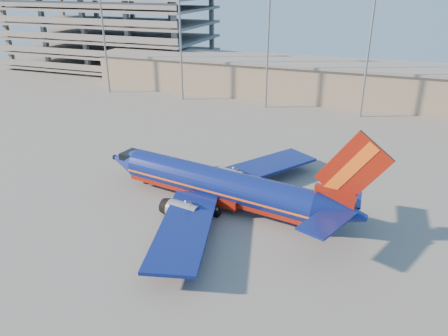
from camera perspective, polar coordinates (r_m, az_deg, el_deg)
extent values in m
plane|color=slate|center=(54.76, -2.30, -4.85)|extent=(220.00, 220.00, 0.00)
cube|color=gray|center=(105.06, 15.35, 10.66)|extent=(120.00, 15.00, 8.00)
cube|color=slate|center=(104.26, 15.61, 12.91)|extent=(122.00, 16.00, 0.60)
cube|color=slate|center=(145.45, -14.14, 13.01)|extent=(60.00, 30.00, 0.70)
cube|color=slate|center=(144.78, -14.31, 14.64)|extent=(60.00, 30.00, 0.70)
cube|color=slate|center=(144.24, -14.48, 16.28)|extent=(60.00, 30.00, 0.70)
cube|color=slate|center=(143.81, -14.66, 17.93)|extent=(60.00, 30.00, 0.70)
cube|color=slate|center=(143.51, -14.84, 19.59)|extent=(60.00, 30.00, 0.70)
cube|color=slate|center=(154.97, -11.75, 17.39)|extent=(1.20, 1.20, 21.00)
cylinder|color=gray|center=(111.23, -15.45, 16.59)|extent=(0.44, 0.44, 28.00)
cylinder|color=gray|center=(101.10, -5.72, 16.65)|extent=(0.44, 0.44, 28.00)
cylinder|color=gray|center=(94.19, 5.77, 16.14)|extent=(0.44, 0.44, 28.00)
cylinder|color=gray|center=(91.22, 18.42, 14.86)|extent=(0.44, 0.44, 28.00)
cylinder|color=navy|center=(53.70, -0.88, -2.03)|extent=(25.61, 8.23, 3.90)
cube|color=maroon|center=(54.15, -0.88, -2.98)|extent=(25.48, 7.50, 1.37)
cube|color=orange|center=(53.82, -0.88, -2.28)|extent=(25.62, 8.27, 0.23)
cone|color=navy|center=(62.07, -12.72, 1.02)|extent=(5.04, 4.61, 3.90)
cube|color=black|center=(60.82, -11.85, 1.65)|extent=(2.97, 3.14, 0.84)
cone|color=navy|center=(48.27, 15.05, -5.56)|extent=(6.08, 4.79, 3.90)
cube|color=maroon|center=(47.79, 14.26, -3.84)|extent=(4.46, 1.34, 2.32)
cube|color=maroon|center=(45.94, 16.46, -0.15)|extent=(7.68, 1.67, 8.42)
cube|color=orange|center=(45.98, 16.21, -0.09)|extent=(5.15, 1.33, 6.60)
cube|color=navy|center=(51.21, 15.79, -3.15)|extent=(3.40, 6.86, 0.23)
cube|color=navy|center=(45.04, 13.31, -6.76)|extent=(5.46, 7.44, 0.23)
cube|color=navy|center=(60.88, 4.92, 0.12)|extent=(13.51, 16.51, 0.37)
cube|color=navy|center=(46.59, -5.15, -7.78)|extent=(9.08, 17.14, 0.37)
cube|color=maroon|center=(54.09, -0.39, -3.51)|extent=(6.95, 5.15, 1.05)
cylinder|color=gray|center=(59.26, 0.82, -1.20)|extent=(4.12, 2.84, 2.22)
cylinder|color=gray|center=(51.03, -5.29, -5.67)|extent=(4.12, 2.84, 2.22)
cylinder|color=gray|center=(60.93, -10.26, -1.53)|extent=(0.29, 0.29, 1.16)
cylinder|color=black|center=(61.03, -10.24, -1.74)|extent=(0.71, 0.38, 0.68)
cylinder|color=black|center=(56.21, 1.97, -3.54)|extent=(0.97, 0.72, 0.89)
cylinder|color=black|center=(52.01, -0.93, -5.93)|extent=(0.97, 0.72, 0.89)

